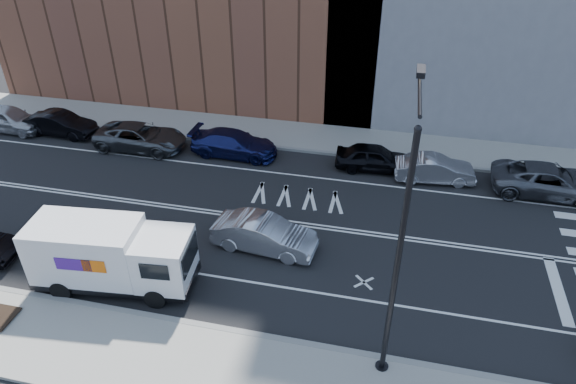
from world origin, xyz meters
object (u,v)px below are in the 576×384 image
at_px(fedex_van, 111,255).
at_px(far_parked_b, 61,124).
at_px(far_parked_a, 9,119).
at_px(driving_sedan, 265,234).

distance_m(fedex_van, far_parked_b, 15.18).
xyz_separation_m(fedex_van, far_parked_a, (-13.43, 11.30, -0.72)).
height_order(fedex_van, far_parked_b, fedex_van).
bearing_deg(fedex_van, far_parked_a, 134.01).
xyz_separation_m(far_parked_a, driving_sedan, (18.63, -7.76, -0.04)).
bearing_deg(far_parked_a, far_parked_b, -84.80).
xyz_separation_m(fedex_van, far_parked_b, (-9.91, 11.47, -0.80)).
height_order(far_parked_a, driving_sedan, far_parked_a).
xyz_separation_m(far_parked_a, far_parked_b, (3.52, 0.17, -0.08)).
relative_size(far_parked_b, driving_sedan, 0.95).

